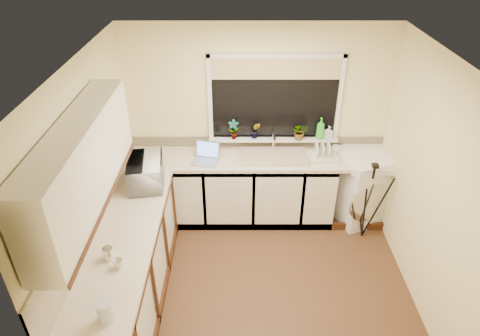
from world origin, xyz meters
name	(u,v)px	position (x,y,z in m)	size (l,w,h in m)	color
floor	(260,284)	(0.00, 0.00, 0.00)	(3.20, 3.20, 0.00)	#4F2D1F
ceiling	(267,64)	(0.00, 0.00, 2.45)	(3.20, 3.20, 0.00)	white
wall_back	(257,123)	(0.00, 1.50, 1.23)	(3.20, 3.20, 0.00)	#F7E6A5
wall_front	(274,327)	(0.00, -1.50, 1.23)	(3.20, 3.20, 0.00)	#F7E6A5
wall_left	(93,192)	(-1.60, 0.00, 1.23)	(3.00, 3.00, 0.00)	#F7E6A5
wall_right	(433,192)	(1.60, 0.00, 1.23)	(3.00, 3.00, 0.00)	#F7E6A5
base_cabinet_back	(231,189)	(-0.33, 1.20, 0.43)	(2.55, 0.60, 0.86)	silver
base_cabinet_left	(129,276)	(-1.30, -0.30, 0.43)	(0.54, 2.40, 0.86)	silver
worktop_back	(258,159)	(0.00, 1.20, 0.88)	(3.20, 0.60, 0.04)	beige
worktop_left	(123,241)	(-1.30, -0.30, 0.88)	(0.60, 2.40, 0.04)	beige
upper_cabinet	(83,165)	(-1.44, -0.45, 1.80)	(0.28, 1.90, 0.70)	silver
splashback_left	(86,221)	(-1.59, -0.30, 1.12)	(0.02, 2.40, 0.45)	beige
splashback_back	(257,141)	(0.00, 1.49, 0.97)	(3.20, 0.02, 0.14)	beige
window_glass	(275,99)	(0.20, 1.49, 1.55)	(1.50, 0.02, 1.00)	black
window_blind	(276,69)	(0.20, 1.46, 1.92)	(1.50, 0.02, 0.25)	tan
windowsill	(273,139)	(0.20, 1.43, 1.04)	(1.60, 0.14, 0.03)	white
sink	(274,156)	(0.20, 1.20, 0.91)	(0.82, 0.46, 0.03)	tan
faucet	(273,142)	(0.20, 1.38, 1.02)	(0.03, 0.03, 0.24)	silver
washing_machine	(363,185)	(1.36, 1.23, 0.47)	(0.66, 0.64, 0.94)	white
laptop	(206,156)	(-0.62, 1.14, 0.96)	(0.34, 0.32, 0.22)	gray
kettle	(150,184)	(-1.16, 0.46, 1.00)	(0.16, 0.16, 0.21)	white
dish_rack	(323,157)	(0.79, 1.16, 0.93)	(0.35, 0.27, 0.05)	beige
tripod	(368,202)	(1.31, 0.80, 0.52)	(0.50, 0.50, 1.04)	black
glass_jug	(105,311)	(-1.20, -1.18, 0.99)	(0.12, 0.12, 0.17)	#B8BBC3
steel_jar	(108,254)	(-1.35, -0.55, 0.96)	(0.09, 0.09, 0.12)	silver
microwave	(146,172)	(-1.24, 0.62, 1.05)	(0.54, 0.37, 0.30)	silver
plant_a	(234,130)	(-0.29, 1.40, 1.18)	(0.13, 0.09, 0.25)	#999999
plant_b	(255,130)	(-0.02, 1.43, 1.16)	(0.12, 0.09, 0.21)	#999999
plant_d	(300,132)	(0.52, 1.39, 1.16)	(0.19, 0.17, 0.21)	#999999
soap_bottle_green	(321,128)	(0.78, 1.41, 1.19)	(0.11, 0.11, 0.28)	green
soap_bottle_clear	(328,133)	(0.87, 1.40, 1.14)	(0.08, 0.08, 0.18)	#999999
cup_back	(336,150)	(0.97, 1.31, 0.95)	(0.12, 0.12, 0.09)	white
cup_left	(118,264)	(-1.24, -0.65, 0.94)	(0.09, 0.09, 0.09)	beige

